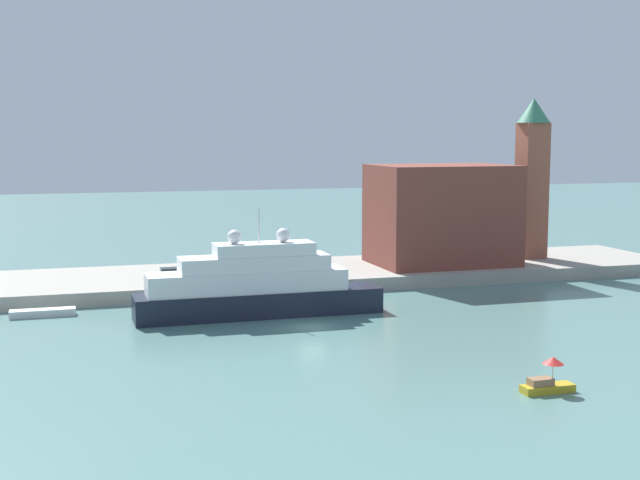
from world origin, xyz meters
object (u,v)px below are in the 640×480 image
(parked_car, at_px, (172,274))
(person_figure, at_px, (208,273))
(work_barge, at_px, (43,313))
(mooring_bollard, at_px, (288,277))
(large_yacht, at_px, (255,287))
(harbor_building, at_px, (442,215))
(bell_tower, at_px, (532,172))
(small_motorboat, at_px, (548,380))

(parked_car, relative_size, person_figure, 2.28)
(work_barge, bearing_deg, mooring_bollard, 10.38)
(large_yacht, height_order, harbor_building, harbor_building)
(bell_tower, relative_size, person_figure, 12.21)
(small_motorboat, bearing_deg, parked_car, 113.48)
(large_yacht, height_order, work_barge, large_yacht)
(harbor_building, bearing_deg, work_barge, -166.84)
(harbor_building, height_order, mooring_bollard, harbor_building)
(harbor_building, xyz_separation_m, mooring_bollard, (-22.04, -6.50, -6.02))
(parked_car, xyz_separation_m, mooring_bollard, (12.57, -4.78, -0.24))
(work_barge, height_order, harbor_building, harbor_building)
(person_figure, bearing_deg, harbor_building, 6.60)
(small_motorboat, relative_size, work_barge, 0.60)
(harbor_building, xyz_separation_m, parked_car, (-34.61, -1.72, -5.79))
(parked_car, bearing_deg, small_motorboat, -66.52)
(large_yacht, xyz_separation_m, person_figure, (-2.46, 13.80, -0.62))
(bell_tower, distance_m, person_figure, 46.15)
(small_motorboat, bearing_deg, person_figure, 110.14)
(large_yacht, bearing_deg, parked_car, 111.94)
(person_figure, distance_m, mooring_bollard, 9.22)
(small_motorboat, bearing_deg, work_barge, 132.86)
(bell_tower, height_order, person_figure, bell_tower)
(work_barge, relative_size, harbor_building, 0.37)
(large_yacht, height_order, bell_tower, bell_tower)
(parked_car, bearing_deg, large_yacht, -68.06)
(person_figure, bearing_deg, parked_car, 154.41)
(small_motorboat, height_order, work_barge, small_motorboat)
(parked_car, relative_size, mooring_bollard, 6.33)
(work_barge, xyz_separation_m, bell_tower, (62.57, 12.99, 12.68))
(bell_tower, distance_m, parked_car, 49.76)
(bell_tower, height_order, mooring_bollard, bell_tower)
(large_yacht, relative_size, harbor_building, 1.43)
(harbor_building, distance_m, parked_car, 35.13)
(harbor_building, xyz_separation_m, bell_tower, (13.82, 1.60, 5.15))
(bell_tower, height_order, parked_car, bell_tower)
(bell_tower, bearing_deg, mooring_bollard, -167.27)
(small_motorboat, bearing_deg, harbor_building, 73.62)
(harbor_building, relative_size, bell_tower, 0.81)
(mooring_bollard, bearing_deg, bell_tower, 12.73)
(bell_tower, relative_size, parked_car, 5.37)
(work_barge, relative_size, bell_tower, 0.30)
(parked_car, bearing_deg, mooring_bollard, -20.81)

